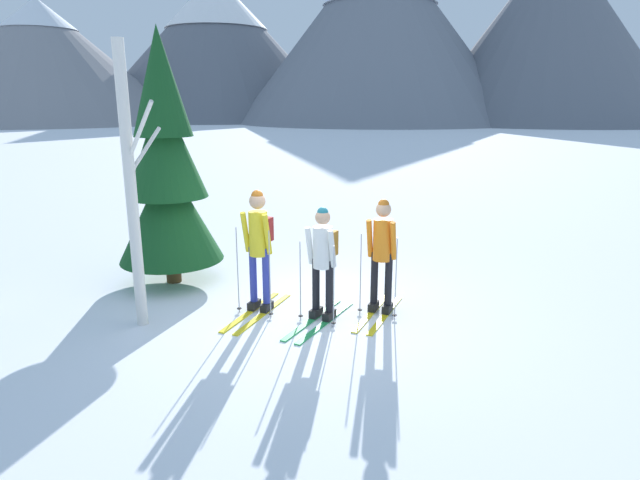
{
  "coord_description": "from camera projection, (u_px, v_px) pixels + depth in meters",
  "views": [
    {
      "loc": [
        0.19,
        -7.65,
        3.12
      ],
      "look_at": [
        0.21,
        0.29,
        1.05
      ],
      "focal_mm": 29.97,
      "sensor_mm": 36.0,
      "label": 1
    }
  ],
  "objects": [
    {
      "name": "ground_plane",
      "position": [
        306.0,
        311.0,
        8.19
      ],
      "size": [
        400.0,
        400.0,
        0.0
      ],
      "primitive_type": "plane",
      "color": "white"
    },
    {
      "name": "skier_in_yellow",
      "position": [
        258.0,
        243.0,
        7.94
      ],
      "size": [
        0.93,
        1.69,
        1.87
      ],
      "color": "yellow",
      "rests_on": "ground"
    },
    {
      "name": "pine_tree_near",
      "position": [
        165.0,
        171.0,
        9.01
      ],
      "size": [
        1.78,
        1.78,
        4.31
      ],
      "color": "#51381E",
      "rests_on": "ground"
    },
    {
      "name": "mountain_ridge_distant",
      "position": [
        299.0,
        40.0,
        79.0
      ],
      "size": [
        107.62,
        56.81,
        25.73
      ],
      "color": "gray",
      "rests_on": "ground"
    },
    {
      "name": "skier_in_white",
      "position": [
        322.0,
        258.0,
        7.66
      ],
      "size": [
        1.06,
        1.64,
        1.68
      ],
      "color": "green",
      "rests_on": "ground"
    },
    {
      "name": "birch_tree_tall",
      "position": [
        130.0,
        188.0,
        7.21
      ],
      "size": [
        0.6,
        1.03,
        3.9
      ],
      "color": "silver",
      "rests_on": "ground"
    },
    {
      "name": "skier_in_orange",
      "position": [
        381.0,
        251.0,
        7.89
      ],
      "size": [
        0.91,
        1.58,
        1.75
      ],
      "color": "yellow",
      "rests_on": "ground"
    }
  ]
}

